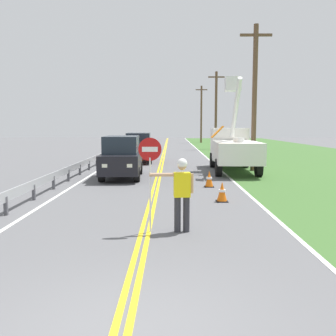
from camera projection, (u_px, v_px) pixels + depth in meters
ground_plane at (120, 335)px, 4.77m from camera, size 160.00×160.00×0.00m
centerline_yellow_left at (159, 166)px, 24.64m from camera, size 0.11×110.00×0.01m
centerline_yellow_right at (162, 166)px, 24.64m from camera, size 0.11×110.00×0.01m
edge_line_right at (216, 166)px, 24.62m from camera, size 0.12×110.00×0.01m
edge_line_left at (106, 166)px, 24.67m from camera, size 0.12×110.00×0.01m
flagger_worker at (182, 190)px, 9.29m from camera, size 1.09×0.27×1.83m
stop_sign_paddle at (150, 163)px, 9.17m from camera, size 0.56×0.04×2.33m
utility_bucket_truck at (233, 146)px, 22.04m from camera, size 2.89×6.89×5.43m
oncoming_suv_nearest at (122, 157)px, 19.06m from camera, size 2.04×4.66×2.10m
oncoming_suv_second at (139, 147)px, 27.28m from camera, size 2.03×4.66×2.10m
utility_pole_near at (255, 96)px, 21.74m from camera, size 1.80×0.28×8.29m
utility_pole_mid at (216, 109)px, 42.26m from camera, size 1.80×0.28×8.55m
utility_pole_far at (201, 113)px, 58.25m from camera, size 1.80×0.28×8.66m
traffic_cone_lead at (222, 192)px, 13.11m from camera, size 0.40×0.40×0.70m
traffic_cone_mid at (209, 179)px, 16.26m from camera, size 0.40×0.40×0.70m
guardrail_left_shoulder at (85, 163)px, 21.31m from camera, size 0.10×32.00×0.71m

